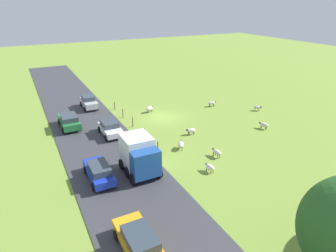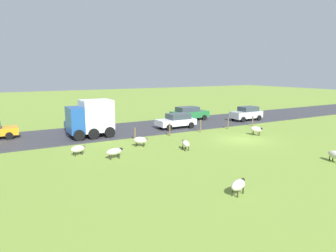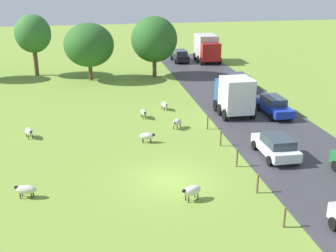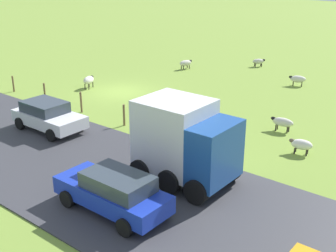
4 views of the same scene
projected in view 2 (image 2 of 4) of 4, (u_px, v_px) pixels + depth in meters
The scene contains 19 objects.
ground_plane at pixel (242, 140), 27.11m from camera, with size 160.00×160.00×0.00m, color olive.
road_strip at pixel (183, 124), 35.15m from camera, with size 8.00×80.00×0.06m, color #38383D.
sheep_1 at pixel (140, 140), 24.60m from camera, with size 1.10×1.21×0.80m.
sheep_2 at pixel (114, 152), 21.17m from camera, with size 0.56×1.25×0.74m.
sheep_3 at pixel (78, 149), 22.05m from camera, with size 0.67×1.13×0.72m.
sheep_4 at pixel (186, 144), 23.50m from camera, with size 1.17×0.71×0.75m.
sheep_5 at pixel (256, 129), 28.86m from camera, with size 1.25×0.89×0.86m.
sheep_6 at pixel (336, 155), 20.35m from camera, with size 1.29×0.76×0.75m.
sheep_7 at pixel (238, 185), 14.97m from camera, with size 0.86×1.24×0.75m.
fence_post_0 at pixel (253, 121), 33.80m from camera, with size 0.12×0.12×1.10m, color brown.
fence_post_1 at pixel (228, 123), 32.06m from camera, with size 0.12×0.12×1.19m, color brown.
fence_post_2 at pixel (201, 126), 30.32m from camera, with size 0.12×0.12×1.26m, color brown.
fence_post_3 at pixel (170, 130), 28.59m from camera, with size 0.12×0.12×1.20m, color brown.
fence_post_4 at pixel (135, 134), 26.86m from camera, with size 0.12×0.12×1.12m, color brown.
truck_1 at pixel (91, 118), 27.88m from camera, with size 2.68×3.87×3.34m.
car_0 at pixel (247, 113), 37.37m from camera, with size 1.93×3.97×1.68m.
car_1 at pixel (176, 120), 32.41m from camera, with size 2.09×4.11×1.50m.
car_2 at pixel (189, 113), 37.62m from camera, with size 2.17×4.60×1.63m.
car_4 at pixel (87, 122), 31.25m from camera, with size 1.93×4.44×1.53m.
Camera 2 is at (-19.67, 18.88, 5.95)m, focal length 32.97 mm.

